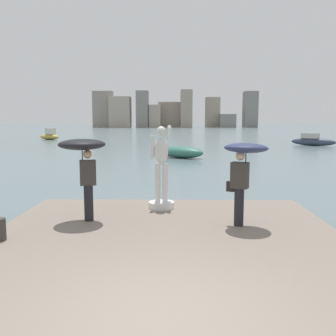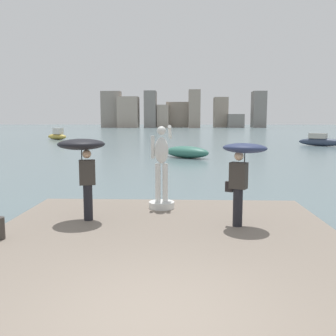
{
  "view_description": "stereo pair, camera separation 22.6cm",
  "coord_description": "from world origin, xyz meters",
  "px_view_note": "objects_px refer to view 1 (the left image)",
  "views": [
    {
      "loc": [
        0.16,
        -4.42,
        2.83
      ],
      "look_at": [
        0.0,
        5.55,
        1.55
      ],
      "focal_mm": 39.93,
      "sensor_mm": 36.0,
      "label": 1
    },
    {
      "loc": [
        0.38,
        -4.41,
        2.83
      ],
      "look_at": [
        0.0,
        5.55,
        1.55
      ],
      "focal_mm": 39.93,
      "sensor_mm": 36.0,
      "label": 2
    }
  ],
  "objects_px": {
    "mooring_bollard": "(0,229)",
    "boat_near": "(50,136)",
    "statue_white_figure": "(161,176)",
    "boat_leftward": "(313,141)",
    "onlooker_left": "(83,154)",
    "boat_far": "(181,152)",
    "onlooker_right": "(244,161)"
  },
  "relations": [
    {
      "from": "mooring_bollard",
      "to": "boat_near",
      "type": "xyz_separation_m",
      "value": [
        -14.52,
        46.72,
        -0.02
      ]
    },
    {
      "from": "statue_white_figure",
      "to": "boat_leftward",
      "type": "relative_size",
      "value": 0.52
    },
    {
      "from": "onlooker_left",
      "to": "boat_leftward",
      "type": "relative_size",
      "value": 0.45
    },
    {
      "from": "statue_white_figure",
      "to": "onlooker_left",
      "type": "distance_m",
      "value": 2.37
    },
    {
      "from": "statue_white_figure",
      "to": "boat_far",
      "type": "xyz_separation_m",
      "value": [
        0.9,
        17.89,
        -0.85
      ]
    },
    {
      "from": "boat_near",
      "to": "onlooker_left",
      "type": "bearing_deg",
      "value": -70.62
    },
    {
      "from": "boat_leftward",
      "to": "mooring_bollard",
      "type": "bearing_deg",
      "value": -118.85
    },
    {
      "from": "onlooker_right",
      "to": "boat_far",
      "type": "relative_size",
      "value": 0.5
    },
    {
      "from": "onlooker_left",
      "to": "onlooker_right",
      "type": "xyz_separation_m",
      "value": [
        3.75,
        -0.4,
        -0.12
      ]
    },
    {
      "from": "onlooker_left",
      "to": "boat_near",
      "type": "distance_m",
      "value": 47.91
    },
    {
      "from": "statue_white_figure",
      "to": "boat_leftward",
      "type": "distance_m",
      "value": 35.2
    },
    {
      "from": "statue_white_figure",
      "to": "onlooker_right",
      "type": "distance_m",
      "value": 2.66
    },
    {
      "from": "onlooker_left",
      "to": "boat_leftward",
      "type": "distance_m",
      "value": 37.24
    },
    {
      "from": "mooring_bollard",
      "to": "boat_near",
      "type": "distance_m",
      "value": 48.92
    },
    {
      "from": "statue_white_figure",
      "to": "onlooker_left",
      "type": "relative_size",
      "value": 1.15
    },
    {
      "from": "onlooker_left",
      "to": "mooring_bollard",
      "type": "relative_size",
      "value": 4.4
    },
    {
      "from": "boat_far",
      "to": "boat_leftward",
      "type": "height_order",
      "value": "boat_leftward"
    },
    {
      "from": "boat_far",
      "to": "boat_near",
      "type": "bearing_deg",
      "value": 125.63
    },
    {
      "from": "onlooker_right",
      "to": "boat_leftward",
      "type": "bearing_deg",
      "value": 67.42
    },
    {
      "from": "boat_near",
      "to": "boat_leftward",
      "type": "relative_size",
      "value": 0.82
    },
    {
      "from": "statue_white_figure",
      "to": "mooring_bollard",
      "type": "height_order",
      "value": "statue_white_figure"
    },
    {
      "from": "onlooker_right",
      "to": "boat_leftward",
      "type": "relative_size",
      "value": 0.44
    },
    {
      "from": "onlooker_right",
      "to": "mooring_bollard",
      "type": "height_order",
      "value": "onlooker_right"
    },
    {
      "from": "mooring_bollard",
      "to": "boat_far",
      "type": "height_order",
      "value": "boat_far"
    },
    {
      "from": "onlooker_left",
      "to": "boat_near",
      "type": "bearing_deg",
      "value": 109.38
    },
    {
      "from": "statue_white_figure",
      "to": "boat_near",
      "type": "xyz_separation_m",
      "value": [
        -17.71,
        43.85,
        -0.69
      ]
    },
    {
      "from": "statue_white_figure",
      "to": "mooring_bollard",
      "type": "bearing_deg",
      "value": -137.97
    },
    {
      "from": "onlooker_right",
      "to": "boat_far",
      "type": "xyz_separation_m",
      "value": [
        -1.03,
        19.62,
        -1.47
      ]
    },
    {
      "from": "statue_white_figure",
      "to": "boat_leftward",
      "type": "bearing_deg",
      "value": 63.43
    },
    {
      "from": "boat_leftward",
      "to": "onlooker_right",
      "type": "bearing_deg",
      "value": -112.58
    },
    {
      "from": "statue_white_figure",
      "to": "onlooker_right",
      "type": "xyz_separation_m",
      "value": [
        1.93,
        -1.73,
        0.62
      ]
    },
    {
      "from": "onlooker_right",
      "to": "boat_near",
      "type": "relative_size",
      "value": 0.53
    }
  ]
}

